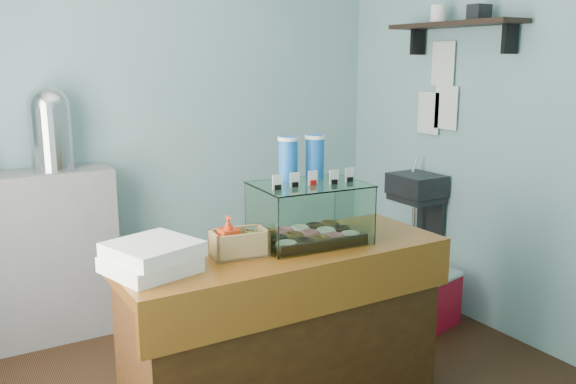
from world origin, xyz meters
TOP-DOWN VIEW (x-y plane):
  - room_shell at (0.03, 0.01)m, footprint 3.54×3.04m
  - counter at (0.00, -0.25)m, footprint 1.60×0.60m
  - back_shelf at (-0.90, 1.32)m, footprint 1.00×0.32m
  - display_case at (0.17, -0.19)m, footprint 0.56×0.43m
  - condiment_crate at (-0.24, -0.25)m, footprint 0.27×0.19m
  - pastry_boxes at (-0.64, -0.25)m, footprint 0.42×0.41m
  - coffee_urn at (-0.74, 1.33)m, footprint 0.29×0.29m
  - red_cooler at (1.39, 0.20)m, footprint 0.48×0.41m

SIDE VIEW (x-z plane):
  - red_cooler at x=1.39m, z-range 0.00..0.37m
  - counter at x=0.00m, z-range 0.01..0.91m
  - back_shelf at x=-0.90m, z-range 0.00..1.10m
  - pastry_boxes at x=-0.64m, z-range 0.90..1.03m
  - condiment_crate at x=-0.24m, z-range 0.87..1.06m
  - display_case at x=0.17m, z-range 0.81..1.32m
  - coffee_urn at x=-0.74m, z-range 1.11..1.64m
  - room_shell at x=0.03m, z-range 0.30..3.12m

